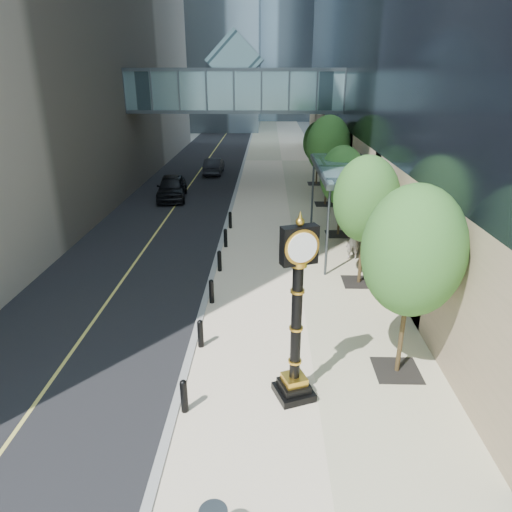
% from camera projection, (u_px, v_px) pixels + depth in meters
% --- Properties ---
extents(ground, '(320.00, 320.00, 0.00)m').
position_uv_depth(ground, '(284.00, 442.00, 11.56)').
color(ground, gray).
rests_on(ground, ground).
extents(road, '(8.00, 180.00, 0.02)m').
position_uv_depth(road, '(207.00, 161.00, 48.84)').
color(road, black).
rests_on(road, ground).
extents(sidewalk, '(8.00, 180.00, 0.06)m').
position_uv_depth(sidewalk, '(282.00, 161.00, 48.64)').
color(sidewalk, beige).
rests_on(sidewalk, ground).
extents(curb, '(0.25, 180.00, 0.07)m').
position_uv_depth(curb, '(244.00, 161.00, 48.74)').
color(curb, gray).
rests_on(curb, ground).
extents(skywalk, '(17.00, 4.20, 5.80)m').
position_uv_depth(skywalk, '(236.00, 87.00, 34.75)').
color(skywalk, slate).
rests_on(skywalk, ground).
extents(entrance_canopy, '(3.00, 8.00, 4.38)m').
position_uv_depth(entrance_canopy, '(347.00, 170.00, 22.91)').
color(entrance_canopy, '#383F44').
rests_on(entrance_canopy, ground).
extents(bollard_row, '(0.20, 16.20, 0.90)m').
position_uv_depth(bollard_row, '(216.00, 276.00, 19.79)').
color(bollard_row, black).
rests_on(bollard_row, sidewalk).
extents(street_trees, '(2.98, 28.68, 6.12)m').
position_uv_depth(street_trees, '(345.00, 171.00, 24.20)').
color(street_trees, black).
rests_on(street_trees, sidewalk).
extents(street_clock, '(1.29, 1.29, 5.35)m').
position_uv_depth(street_clock, '(296.00, 325.00, 12.29)').
color(street_clock, black).
rests_on(street_clock, sidewalk).
extents(pedestrian, '(0.71, 0.48, 1.91)m').
position_uv_depth(pedestrian, '(353.00, 240.00, 22.52)').
color(pedestrian, '#ACA59D').
rests_on(pedestrian, sidewalk).
extents(car_near, '(2.63, 5.25, 1.72)m').
position_uv_depth(car_near, '(172.00, 187.00, 33.68)').
color(car_near, black).
rests_on(car_near, road).
extents(car_far, '(1.57, 4.40, 1.44)m').
position_uv_depth(car_far, '(214.00, 166.00, 42.21)').
color(car_far, black).
rests_on(car_far, road).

